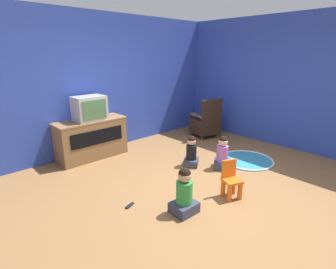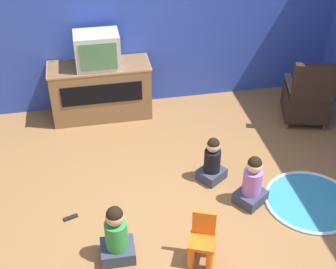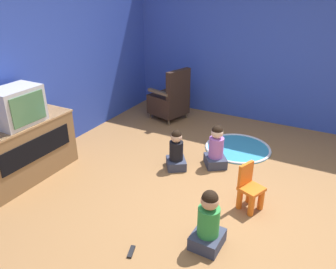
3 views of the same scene
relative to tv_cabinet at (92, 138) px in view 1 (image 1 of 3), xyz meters
name	(u,v)px [view 1 (image 1 of 3)]	position (x,y,z in m)	size (l,w,h in m)	color
ground_plane	(199,186)	(0.63, -2.20, -0.39)	(30.00, 30.00, 0.00)	olive
wall_back	(104,83)	(0.54, 0.33, 0.98)	(5.83, 0.12, 2.74)	#2D47B2
wall_right	(298,84)	(3.40, -2.40, 0.98)	(0.12, 5.59, 2.74)	#2D47B2
tv_cabinet	(92,138)	(0.00, 0.00, 0.00)	(1.33, 0.52, 0.76)	brown
television	(89,108)	(0.00, -0.03, 0.59)	(0.56, 0.41, 0.45)	#B7B7BC
black_armchair	(206,122)	(2.65, -0.69, -0.03)	(0.69, 0.70, 0.95)	brown
yellow_kid_chair	(231,182)	(0.71, -2.71, -0.17)	(0.31, 0.30, 0.54)	orange
play_mat	(247,160)	(2.06, -2.18, -0.38)	(1.00, 1.00, 0.04)	teal
child_watching_left	(184,194)	(-0.06, -2.53, -0.12)	(0.32, 0.29, 0.62)	#33384C
child_watching_center	(222,154)	(1.42, -2.05, -0.13)	(0.40, 0.39, 0.60)	#33384C
child_watching_right	(191,153)	(1.11, -1.60, -0.15)	(0.38, 0.37, 0.56)	#33384C
remote_control	(130,206)	(-0.49, -1.94, -0.38)	(0.16, 0.09, 0.02)	black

